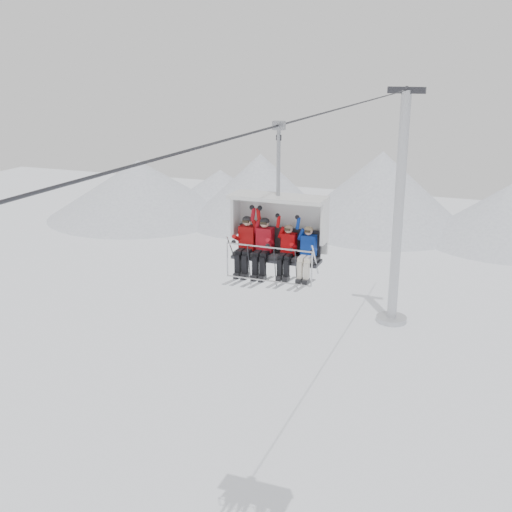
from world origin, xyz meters
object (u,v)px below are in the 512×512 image
(chairlift_carrier, at_px, (279,226))
(skier_far_right, at_px, (307,252))
(skier_far_left, at_px, (246,243))
(lift_tower_right, at_px, (398,227))
(skier_center_right, at_px, (287,250))
(skier_center_left, at_px, (264,245))

(chairlift_carrier, distance_m, skier_far_right, 1.06)
(skier_far_left, bearing_deg, lift_tower_right, 87.71)
(lift_tower_right, distance_m, chairlift_carrier, 20.90)
(skier_far_left, distance_m, skier_center_right, 1.16)
(skier_far_right, bearing_deg, lift_tower_right, 92.40)
(skier_center_left, bearing_deg, chairlift_carrier, 42.74)
(skier_center_left, distance_m, skier_center_right, 0.66)
(lift_tower_right, relative_size, skier_center_left, 7.97)
(lift_tower_right, bearing_deg, skier_far_left, -92.29)
(skier_center_left, height_order, skier_far_right, skier_center_left)
(skier_far_left, height_order, skier_far_right, skier_far_left)
(chairlift_carrier, bearing_deg, lift_tower_right, 90.00)
(skier_far_right, bearing_deg, chairlift_carrier, 159.78)
(lift_tower_right, distance_m, skier_far_right, 21.11)
(skier_far_right, bearing_deg, skier_center_left, 179.27)
(lift_tower_right, relative_size, skier_far_right, 7.99)
(skier_center_right, bearing_deg, lift_tower_right, 90.92)
(skier_far_left, relative_size, skier_center_right, 1.00)
(skier_center_left, height_order, skier_center_right, skier_center_left)
(lift_tower_right, bearing_deg, skier_center_left, -90.91)
(skier_far_right, bearing_deg, skier_center_right, -179.93)
(lift_tower_right, relative_size, skier_center_right, 7.99)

